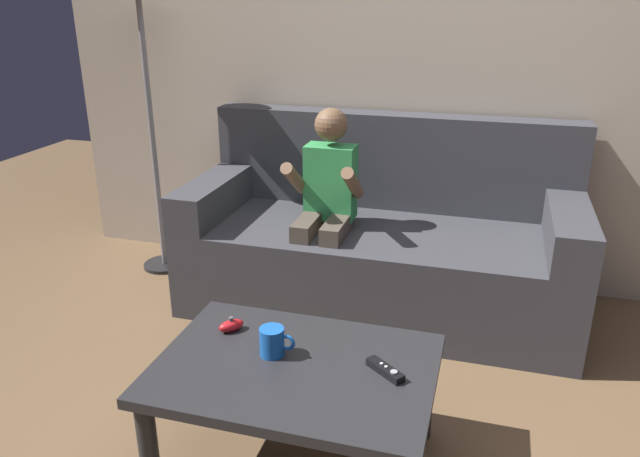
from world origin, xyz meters
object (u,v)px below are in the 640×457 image
(person_seated_on_couch, at_px, (326,203))
(nunchuk_red, at_px, (231,325))
(coffee_mug, at_px, (273,342))
(game_remote_black_near_edge, at_px, (385,370))
(coffee_table, at_px, (295,380))
(couch, at_px, (380,244))

(person_seated_on_couch, height_order, nunchuk_red, person_seated_on_couch)
(coffee_mug, bearing_deg, game_remote_black_near_edge, -0.49)
(coffee_table, xyz_separation_m, coffee_mug, (-0.08, 0.03, 0.11))
(person_seated_on_couch, height_order, game_remote_black_near_edge, person_seated_on_couch)
(person_seated_on_couch, relative_size, coffee_mug, 8.41)
(coffee_table, xyz_separation_m, nunchuk_red, (-0.27, 0.13, 0.08))
(nunchuk_red, bearing_deg, coffee_table, -25.88)
(coffee_table, xyz_separation_m, game_remote_black_near_edge, (0.28, 0.03, 0.07))
(coffee_table, bearing_deg, couch, 88.15)
(couch, bearing_deg, game_remote_black_near_edge, -78.63)
(coffee_mug, bearing_deg, person_seated_on_couch, 96.11)
(couch, relative_size, person_seated_on_couch, 1.88)
(person_seated_on_couch, relative_size, game_remote_black_near_edge, 7.45)
(person_seated_on_couch, height_order, coffee_table, person_seated_on_couch)
(nunchuk_red, bearing_deg, game_remote_black_near_edge, -10.46)
(coffee_mug, bearing_deg, nunchuk_red, 152.32)
(person_seated_on_couch, distance_m, coffee_mug, 1.02)
(game_remote_black_near_edge, height_order, coffee_mug, coffee_mug)
(couch, height_order, nunchuk_red, couch)
(game_remote_black_near_edge, xyz_separation_m, coffee_mug, (-0.37, 0.00, 0.04))
(game_remote_black_near_edge, xyz_separation_m, nunchuk_red, (-0.55, 0.10, 0.01))
(nunchuk_red, relative_size, coffee_mug, 0.82)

